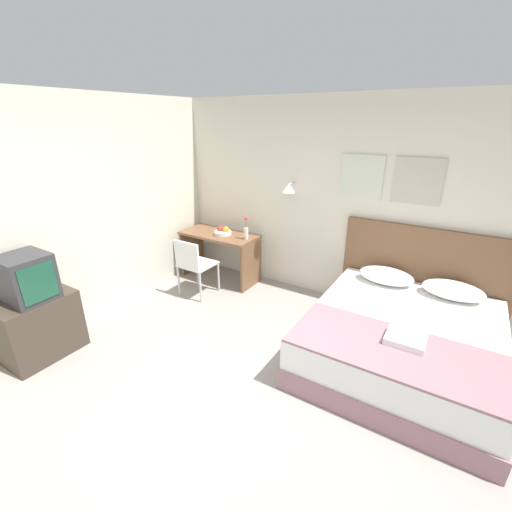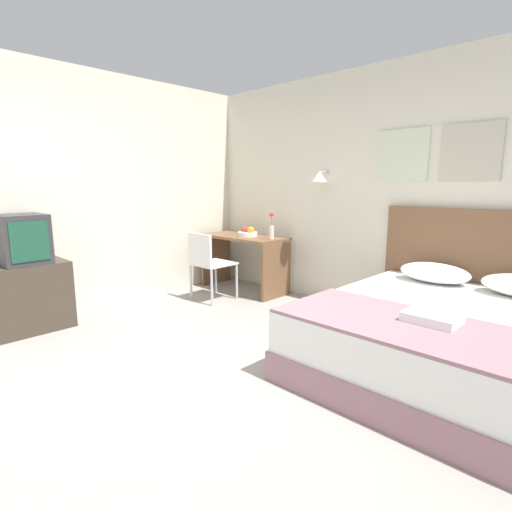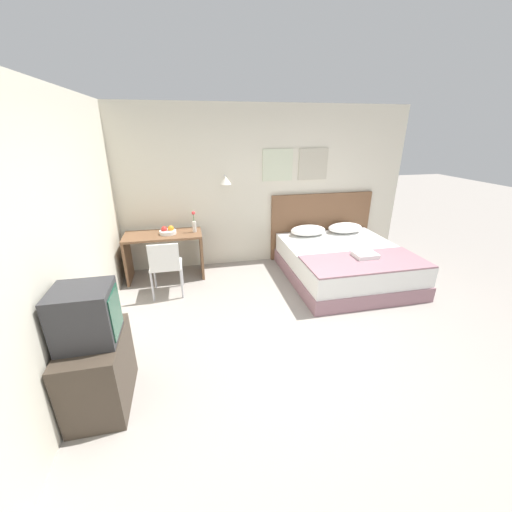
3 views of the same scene
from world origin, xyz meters
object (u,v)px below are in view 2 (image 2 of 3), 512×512
desk (244,252)px  desk_chair (207,260)px  tv_stand (28,297)px  television (22,239)px  pillow_left (434,273)px  bed (441,342)px  folded_towel_near_foot (432,317)px  flower_vase (272,228)px  fruit_bowl (248,233)px  throw_blanket (412,326)px  headboard (485,275)px

desk → desk_chair: bearing=-86.1°
tv_stand → television: television is taller
desk_chair → television: (-0.48, -1.85, 0.40)m
tv_stand → pillow_left: bearing=41.8°
desk_chair → tv_stand: desk_chair is taller
bed → folded_towel_near_foot: size_ratio=6.09×
flower_vase → television: bearing=-110.4°
fruit_bowl → folded_towel_near_foot: bearing=-21.4°
pillow_left → folded_towel_near_foot: size_ratio=1.95×
fruit_bowl → throw_blanket: bearing=-24.3°
pillow_left → television: (-2.89, -2.58, 0.29)m
pillow_left → throw_blanket: pillow_left is taller
headboard → fruit_bowl: headboard is taller
bed → flower_vase: (-2.31, 0.67, 0.62)m
desk_chair → fruit_bowl: bearing=86.8°
throw_blanket → flower_vase: size_ratio=5.12×
headboard → tv_stand: 4.33m
tv_stand → television: (0.00, 0.00, 0.57)m
headboard → throw_blanket: (0.00, -1.58, -0.06)m
flower_vase → tv_stand: (-0.94, -2.51, -0.54)m
desk → tv_stand: bearing=-100.0°
headboard → desk: 2.82m
fruit_bowl → tv_stand: 2.59m
headboard → pillow_left: 0.44m
folded_towel_near_foot → tv_stand: tv_stand is taller
throw_blanket → tv_stand: (-3.24, -1.27, -0.20)m
bed → desk: size_ratio=1.65×
flower_vase → tv_stand: bearing=-110.5°
headboard → folded_towel_near_foot: 1.44m
throw_blanket → desk_chair: 2.82m
tv_stand → television: bearing=0.0°
folded_towel_near_foot → desk_chair: desk_chair is taller
desk → flower_vase: size_ratio=3.53×
folded_towel_near_foot → flower_vase: flower_vase is taller
headboard → bed: bearing=-90.0°
bed → television: television is taller
folded_towel_near_foot → desk_chair: size_ratio=0.38×
desk → throw_blanket: bearing=-23.8°
bed → fruit_bowl: bearing=166.3°
headboard → desk: size_ratio=1.60×
pillow_left → flower_vase: (-1.95, -0.08, 0.27)m
desk_chair → television: 1.95m
television → desk_chair: bearing=75.3°
bed → throw_blanket: size_ratio=1.14×
headboard → folded_towel_near_foot: headboard is taller
desk → tv_stand: (-0.44, -2.51, -0.18)m
pillow_left → fruit_bowl: bearing=-178.0°
desk_chair → flower_vase: bearing=55.7°
flower_vase → desk: bearing=179.9°
pillow_left → flower_vase: size_ratio=1.86×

